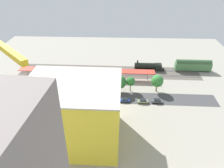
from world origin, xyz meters
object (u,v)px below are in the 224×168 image
object	(u,v)px
parked_car_2	(125,100)
parked_car_6	(62,99)
locomotive	(149,67)
street_tree_3	(157,81)
parked_car_1	(143,101)
platform_canopy_near	(86,70)
street_tree_1	(120,82)
box_truck_0	(85,102)
street_tree_0	(131,81)
passenger_coach	(193,65)
tower_crane	(2,87)
parked_car_5	(79,100)
parked_car_7	(48,99)
parked_car_4	(94,100)
parked_car_3	(110,100)
street_tree_2	(56,79)
parked_car_0	(157,101)
traffic_light	(54,92)
construction_building	(75,113)
box_truck_1	(82,102)

from	to	relation	value
parked_car_2	parked_car_6	distance (m)	26.59
parked_car_6	locomotive	bearing A→B (deg)	-143.06
street_tree_3	parked_car_1	bearing A→B (deg)	54.05
platform_canopy_near	street_tree_1	size ratio (longest dim) A/B	8.37
box_truck_0	street_tree_0	size ratio (longest dim) A/B	1.43
passenger_coach	tower_crane	bearing A→B (deg)	39.39
parked_car_5	parked_car_7	distance (m)	13.50
parked_car_2	parked_car_7	xyz separation A→B (m)	(32.81, 0.37, 0.08)
parked_car_4	parked_car_6	world-z (taller)	parked_car_6
box_truck_0	parked_car_7	bearing A→B (deg)	-10.60
parked_car_1	street_tree_0	size ratio (longest dim) A/B	0.65
parked_car_3	parked_car_7	xyz separation A→B (m)	(26.71, -0.08, 0.02)
parked_car_3	street_tree_1	xyz separation A→B (m)	(-3.76, -7.96, 4.31)
parked_car_1	parked_car_4	world-z (taller)	parked_car_1
parked_car_6	street_tree_0	world-z (taller)	street_tree_0
parked_car_5	parked_car_7	size ratio (longest dim) A/B	1.01
parked_car_4	street_tree_2	distance (m)	20.35
platform_canopy_near	locomotive	xyz separation A→B (m)	(-32.34, -10.33, -2.36)
parked_car_0	street_tree_3	bearing A→B (deg)	-95.68
parked_car_0	parked_car_3	bearing A→B (deg)	0.66
passenger_coach	street_tree_1	world-z (taller)	street_tree_1
tower_crane	street_tree_2	world-z (taller)	tower_crane
platform_canopy_near	street_tree_0	bearing A→B (deg)	153.14
street_tree_3	parked_car_7	bearing A→B (deg)	11.03
street_tree_1	parked_car_0	bearing A→B (deg)	153.92
tower_crane	street_tree_2	size ratio (longest dim) A/B	4.46
parked_car_1	locomotive	bearing A→B (deg)	-100.80
parked_car_4	traffic_light	xyz separation A→B (m)	(16.11, 1.05, 3.97)
platform_canopy_near	street_tree_3	size ratio (longest dim) A/B	8.35
platform_canopy_near	street_tree_0	size ratio (longest dim) A/B	9.80
platform_canopy_near	parked_car_3	xyz separation A→B (m)	(-12.86, 20.09, -3.53)
parked_car_7	construction_building	bearing A→B (deg)	127.79
parked_car_2	street_tree_0	world-z (taller)	street_tree_0
locomotive	tower_crane	bearing A→B (deg)	50.74
platform_canopy_near	parked_car_1	world-z (taller)	platform_canopy_near
parked_car_4	parked_car_7	distance (m)	19.80
parked_car_6	parked_car_7	size ratio (longest dim) A/B	1.08
platform_canopy_near	passenger_coach	xyz separation A→B (m)	(-55.36, -10.33, -0.96)
parked_car_1	tower_crane	world-z (taller)	tower_crane
parked_car_7	box_truck_1	size ratio (longest dim) A/B	0.44
traffic_light	parked_car_6	bearing A→B (deg)	-152.63
platform_canopy_near	traffic_light	bearing A→B (deg)	64.22
parked_car_2	traffic_light	xyz separation A→B (m)	(29.12, 1.40, 3.95)
parked_car_6	street_tree_3	xyz separation A→B (m)	(-40.95, -8.91, 4.56)
parked_car_6	box_truck_0	world-z (taller)	box_truck_0
parked_car_6	street_tree_2	xyz separation A→B (m)	(4.20, -8.35, 4.84)
street_tree_0	parked_car_1	bearing A→B (deg)	118.23
tower_crane	traffic_light	world-z (taller)	tower_crane
box_truck_1	locomotive	bearing A→B (deg)	-132.94
street_tree_3	traffic_light	xyz separation A→B (m)	(43.48, 10.22, -0.67)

